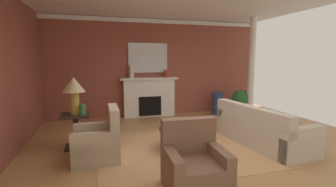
# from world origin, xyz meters

# --- Properties ---
(ground_plane) EXTENTS (8.73, 8.73, 0.00)m
(ground_plane) POSITION_xyz_m (0.00, 0.00, 0.00)
(ground_plane) COLOR tan
(wall_fireplace) EXTENTS (7.04, 0.12, 3.05)m
(wall_fireplace) POSITION_xyz_m (0.00, 3.42, 1.52)
(wall_fireplace) COLOR brown
(wall_fireplace) RESTS_ON ground_plane
(crown_moulding) EXTENTS (7.04, 0.08, 0.12)m
(crown_moulding) POSITION_xyz_m (0.00, 3.34, 2.97)
(crown_moulding) COLOR white
(area_rug) EXTENTS (3.36, 2.72, 0.01)m
(area_rug) POSITION_xyz_m (-0.08, 0.16, 0.01)
(area_rug) COLOR tan
(area_rug) RESTS_ON ground_plane
(fireplace) EXTENTS (1.80, 0.35, 1.23)m
(fireplace) POSITION_xyz_m (-0.15, 3.21, 0.58)
(fireplace) COLOR white
(fireplace) RESTS_ON ground_plane
(mantel_mirror) EXTENTS (1.23, 0.04, 0.91)m
(mantel_mirror) POSITION_xyz_m (-0.15, 3.33, 1.84)
(mantel_mirror) COLOR silver
(sofa) EXTENTS (1.11, 2.18, 0.85)m
(sofa) POSITION_xyz_m (1.58, -0.02, 0.30)
(sofa) COLOR beige
(sofa) RESTS_ON ground_plane
(armchair_near_window) EXTENTS (0.80, 0.80, 0.95)m
(armchair_near_window) POSITION_xyz_m (-1.72, 0.12, 0.31)
(armchair_near_window) COLOR #C1B293
(armchair_near_window) RESTS_ON ground_plane
(armchair_facing_fireplace) EXTENTS (0.84, 0.84, 0.95)m
(armchair_facing_fireplace) POSITION_xyz_m (-0.47, -1.33, 0.31)
(armchair_facing_fireplace) COLOR brown
(armchair_facing_fireplace) RESTS_ON ground_plane
(coffee_table) EXTENTS (1.00, 1.00, 0.45)m
(coffee_table) POSITION_xyz_m (-0.08, 0.16, 0.34)
(coffee_table) COLOR #2D2319
(coffee_table) RESTS_ON ground_plane
(side_table) EXTENTS (0.56, 0.56, 0.70)m
(side_table) POSITION_xyz_m (-2.16, 0.87, 0.40)
(side_table) COLOR #2D2319
(side_table) RESTS_ON ground_plane
(table_lamp) EXTENTS (0.44, 0.44, 0.75)m
(table_lamp) POSITION_xyz_m (-2.16, 0.87, 1.22)
(table_lamp) COLOR #B28E38
(table_lamp) RESTS_ON side_table
(vase_on_side_table) EXTENTS (0.12, 0.12, 0.22)m
(vase_on_side_table) POSITION_xyz_m (-2.01, 0.75, 0.81)
(vase_on_side_table) COLOR #33703D
(vase_on_side_table) RESTS_ON side_table
(vase_mantel_left) EXTENTS (0.16, 0.16, 0.38)m
(vase_mantel_left) POSITION_xyz_m (-0.70, 3.16, 1.42)
(vase_mantel_left) COLOR beige
(vase_mantel_left) RESTS_ON fireplace
(vase_tall_corner) EXTENTS (0.35, 0.35, 0.73)m
(vase_tall_corner) POSITION_xyz_m (2.08, 2.91, 0.36)
(vase_tall_corner) COLOR navy
(vase_tall_corner) RESTS_ON ground_plane
(vase_mantel_right) EXTENTS (0.16, 0.16, 0.23)m
(vase_mantel_right) POSITION_xyz_m (0.40, 3.16, 1.35)
(vase_mantel_right) COLOR #9E3328
(vase_mantel_right) RESTS_ON fireplace
(book_red_cover) EXTENTS (0.27, 0.23, 0.04)m
(book_red_cover) POSITION_xyz_m (-0.07, 0.27, 0.47)
(book_red_cover) COLOR tan
(book_red_cover) RESTS_ON coffee_table
(book_art_folio) EXTENTS (0.28, 0.20, 0.05)m
(book_art_folio) POSITION_xyz_m (-0.06, 0.16, 0.52)
(book_art_folio) COLOR navy
(book_art_folio) RESTS_ON coffee_table
(book_small_novel) EXTENTS (0.26, 0.23, 0.03)m
(book_small_novel) POSITION_xyz_m (-0.14, 0.02, 0.56)
(book_small_novel) COLOR maroon
(book_small_novel) RESTS_ON coffee_table
(potted_plant) EXTENTS (0.56, 0.56, 0.83)m
(potted_plant) POSITION_xyz_m (2.68, 2.52, 0.49)
(potted_plant) COLOR #A8754C
(potted_plant) RESTS_ON ground_plane
(column_white) EXTENTS (0.20, 0.20, 3.05)m
(column_white) POSITION_xyz_m (2.90, 2.32, 1.52)
(column_white) COLOR white
(column_white) RESTS_ON ground_plane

